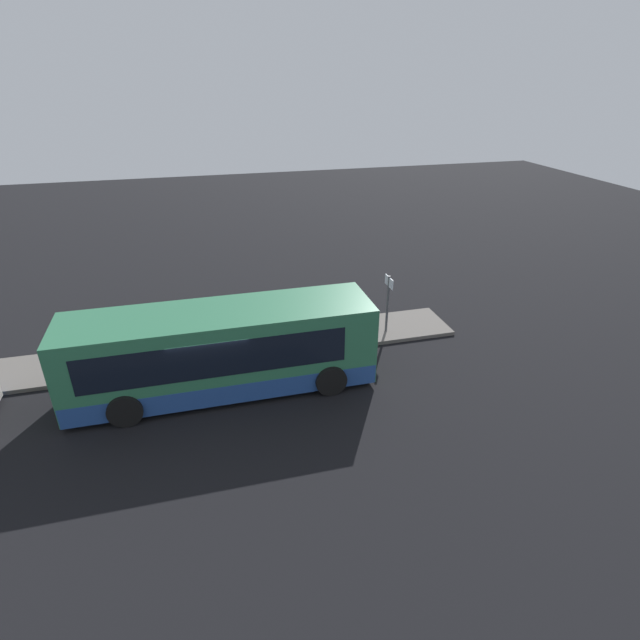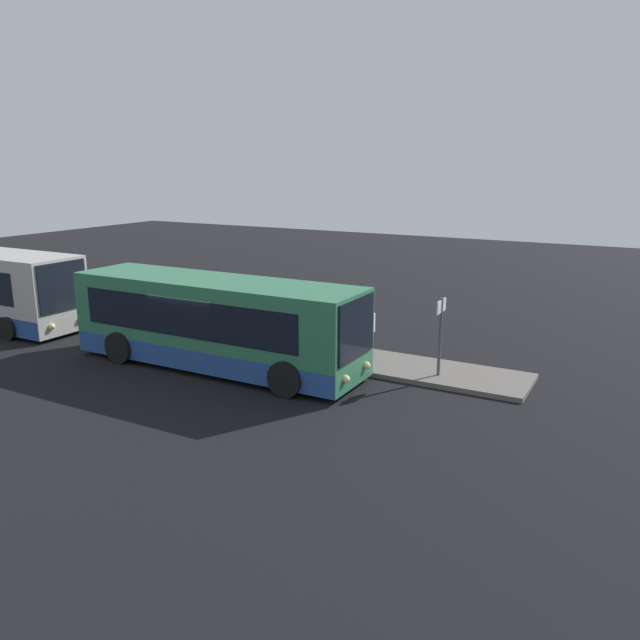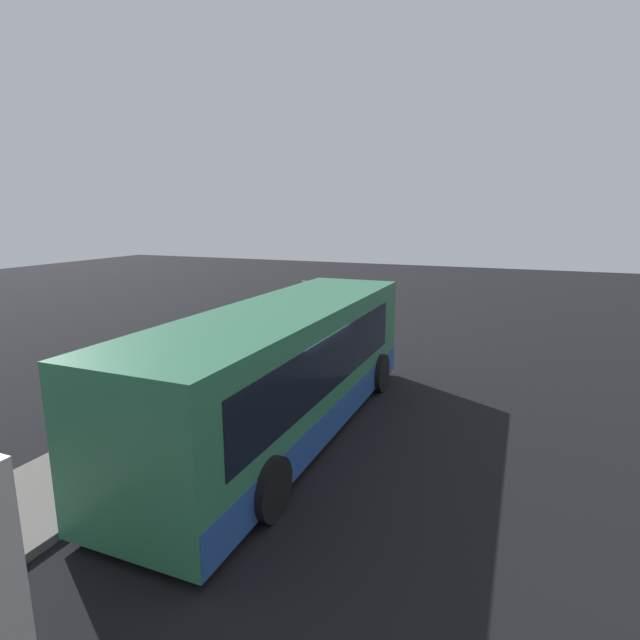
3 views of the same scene
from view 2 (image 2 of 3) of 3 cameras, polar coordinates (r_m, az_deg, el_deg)
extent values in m
plane|color=black|center=(21.13, -10.58, -4.12)|extent=(80.00, 80.00, 0.00)
cube|color=#605B56|center=(23.25, -6.22, -2.08)|extent=(20.00, 2.43, 0.15)
cube|color=#2D704C|center=(20.54, -9.51, -0.09)|extent=(10.08, 2.52, 2.74)
cube|color=#23478C|center=(20.81, -9.39, -2.81)|extent=(10.03, 2.54, 0.70)
cube|color=black|center=(20.61, -10.10, 0.88)|extent=(8.26, 2.55, 1.21)
cube|color=black|center=(17.83, 3.36, -0.78)|extent=(0.06, 2.22, 1.75)
sphere|color=#F9E58C|center=(18.80, 4.27, -4.18)|extent=(0.24, 0.24, 0.24)
sphere|color=#F9E58C|center=(17.61, 2.38, -5.43)|extent=(0.24, 0.24, 0.24)
cylinder|color=black|center=(20.01, 0.63, -3.30)|extent=(1.07, 0.30, 1.07)
cylinder|color=black|center=(17.94, -3.19, -5.41)|extent=(1.07, 0.30, 1.07)
cylinder|color=black|center=(23.69, -13.49, -0.93)|extent=(1.07, 0.30, 1.07)
cylinder|color=black|center=(21.97, -17.88, -2.41)|extent=(1.07, 0.30, 1.07)
cube|color=black|center=(25.46, -22.47, 2.86)|extent=(0.06, 2.15, 1.85)
sphere|color=#F9E58C|center=(26.15, -21.01, 0.08)|extent=(0.24, 0.24, 0.24)
sphere|color=#F9E58C|center=(25.34, -23.31, -0.57)|extent=(0.24, 0.24, 0.24)
cylinder|color=black|center=(27.86, -22.50, 0.43)|extent=(0.90, 0.30, 0.90)
cylinder|color=black|center=(26.46, -26.58, -0.68)|extent=(0.90, 0.30, 0.90)
cylinder|color=#6B604C|center=(21.77, 4.53, -1.95)|extent=(0.37, 0.37, 0.73)
cylinder|color=silver|center=(21.59, 4.57, -0.22)|extent=(0.53, 0.53, 0.63)
sphere|color=tan|center=(21.49, 4.59, 0.90)|extent=(0.24, 0.24, 0.24)
cylinder|color=silver|center=(22.31, -6.59, -1.48)|extent=(0.28, 0.28, 0.82)
cylinder|color=#BF3333|center=(22.12, -6.64, 0.44)|extent=(0.40, 0.40, 0.72)
sphere|color=tan|center=(22.01, -6.68, 1.68)|extent=(0.27, 0.27, 0.27)
cube|color=maroon|center=(22.52, -4.66, -1.43)|extent=(0.33, 0.19, 0.72)
cylinder|color=black|center=(22.39, -4.68, -0.25)|extent=(0.02, 0.02, 0.24)
cylinder|color=#4C4C51|center=(19.41, 10.91, -1.54)|extent=(0.10, 0.10, 2.44)
cube|color=silver|center=(19.18, 11.04, 1.26)|extent=(0.04, 0.78, 0.39)
cylinder|color=#2D4C33|center=(24.61, -8.57, -0.27)|extent=(0.44, 0.44, 0.65)
camera|label=1|loc=(13.36, -61.53, 21.62)|focal=28.00mm
camera|label=3|loc=(24.59, -35.54, 7.75)|focal=28.00mm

